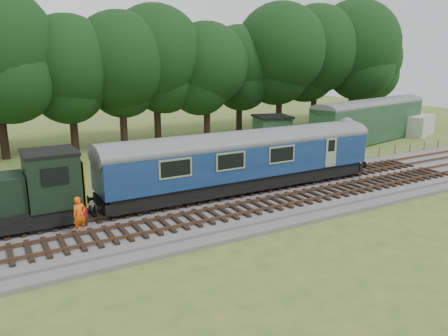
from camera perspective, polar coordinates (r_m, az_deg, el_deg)
ground at (r=25.29m, az=-0.08°, el=-5.30°), size 120.00×120.00×0.00m
ballast at (r=25.24m, az=-0.08°, el=-4.93°), size 70.00×7.00×0.35m
track_north at (r=26.32m, az=-1.59°, el=-3.57°), size 67.20×2.40×0.21m
track_south at (r=23.86m, az=1.83°, el=-5.47°), size 67.20×2.40×0.21m
fence at (r=29.10m, az=-4.48°, el=-2.73°), size 64.00×0.12×1.00m
tree_line at (r=45.12m, az=-14.06°, el=2.95°), size 70.00×8.00×18.00m
dmu_railcar at (r=26.87m, az=2.67°, el=1.63°), size 18.05×2.86×3.88m
worker at (r=21.73m, az=-18.36°, el=-5.87°), size 0.76×0.61×1.80m
parked_coach at (r=47.57m, az=18.56°, el=6.16°), size 17.14×6.51×4.32m
shed at (r=44.83m, az=6.28°, el=5.07°), size 4.19×4.19×2.82m
caravan at (r=53.80m, az=24.04°, el=5.12°), size 5.12×3.75×2.26m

